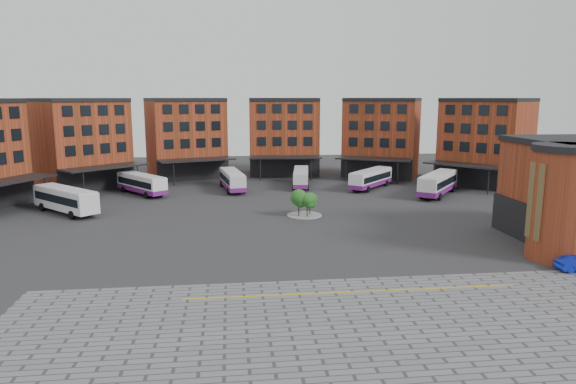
{
  "coord_description": "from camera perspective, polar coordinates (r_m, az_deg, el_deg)",
  "views": [
    {
      "loc": [
        -7.14,
        -50.5,
        14.77
      ],
      "look_at": [
        -0.63,
        7.13,
        4.0
      ],
      "focal_mm": 32.0,
      "sensor_mm": 36.0,
      "label": 1
    }
  ],
  "objects": [
    {
      "name": "main_building",
      "position": [
        89.1,
        -4.92,
        5.62
      ],
      "size": [
        94.14,
        42.48,
        14.6
      ],
      "color": "#9B3821",
      "rests_on": "ground"
    },
    {
      "name": "bus_f",
      "position": [
        81.24,
        16.33,
        0.94
      ],
      "size": [
        9.66,
        11.29,
        3.42
      ],
      "rotation": [
        0.0,
        0.0,
        -0.66
      ],
      "color": "white",
      "rests_on": "ground"
    },
    {
      "name": "tree_island",
      "position": [
        64.14,
        1.88,
        -1.01
      ],
      "size": [
        4.4,
        4.4,
        3.52
      ],
      "color": "gray",
      "rests_on": "ground"
    },
    {
      "name": "bus_c",
      "position": [
        82.81,
        -6.22,
        1.36
      ],
      "size": [
        4.27,
        11.28,
        3.1
      ],
      "rotation": [
        0.0,
        0.0,
        0.16
      ],
      "color": "silver",
      "rests_on": "ground"
    },
    {
      "name": "paving_zone",
      "position": [
        33.38,
        10.56,
        -15.92
      ],
      "size": [
        50.0,
        22.0,
        0.02
      ],
      "primitive_type": "cube",
      "color": "slate",
      "rests_on": "ground"
    },
    {
      "name": "bus_d",
      "position": [
        85.55,
        1.45,
        1.65
      ],
      "size": [
        3.93,
        10.64,
        2.93
      ],
      "rotation": [
        0.0,
        0.0,
        -0.15
      ],
      "color": "silver",
      "rests_on": "ground"
    },
    {
      "name": "bus_a",
      "position": [
        71.75,
        -23.5,
        -0.65
      ],
      "size": [
        10.1,
        10.14,
        3.3
      ],
      "rotation": [
        0.0,
        0.0,
        0.78
      ],
      "color": "silver",
      "rests_on": "ground"
    },
    {
      "name": "yellow_line",
      "position": [
        40.41,
        7.22,
        -10.96
      ],
      "size": [
        26.0,
        0.15,
        0.02
      ],
      "primitive_type": "cube",
      "color": "gold",
      "rests_on": "paving_zone"
    },
    {
      "name": "bus_e",
      "position": [
        84.84,
        9.19,
        1.51
      ],
      "size": [
        9.14,
        9.96,
        3.1
      ],
      "rotation": [
        0.0,
        0.0,
        -0.72
      ],
      "color": "white",
      "rests_on": "ground"
    },
    {
      "name": "ground",
      "position": [
        53.1,
        1.55,
        -5.64
      ],
      "size": [
        160.0,
        160.0,
        0.0
      ],
      "primitive_type": "plane",
      "color": "#28282B",
      "rests_on": "ground"
    },
    {
      "name": "bus_b",
      "position": [
        81.85,
        -15.96,
        0.91
      ],
      "size": [
        8.79,
        10.2,
        3.1
      ],
      "rotation": [
        0.0,
        0.0,
        0.67
      ],
      "color": "white",
      "rests_on": "ground"
    }
  ]
}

